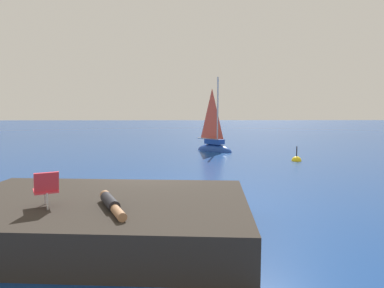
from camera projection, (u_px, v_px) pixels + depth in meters
The scene contains 8 objects.
ground_plane at pixel (151, 196), 11.78m from camera, with size 160.00×160.00×0.00m, color navy.
shore_ledge at pixel (99, 218), 8.05m from camera, with size 6.89×4.50×0.90m, color #2D2823.
boulder_seaward at pixel (145, 204), 10.87m from camera, with size 1.48×1.18×0.81m, color #292821.
boulder_inland at pixel (168, 209), 10.26m from camera, with size 1.46×1.17×0.80m, color #2F2720.
sailboat_near at pixel (214, 147), 24.37m from camera, with size 2.85×2.84×5.70m.
person_sunbather at pixel (111, 203), 7.20m from camera, with size 0.86×1.65×0.25m.
beach_chair at pixel (46, 187), 7.23m from camera, with size 0.70×0.75×0.80m.
marker_buoy at pixel (296, 161), 19.75m from camera, with size 0.56×0.56×1.13m.
Camera 1 is at (1.17, -11.56, 2.99)m, focal length 32.08 mm.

